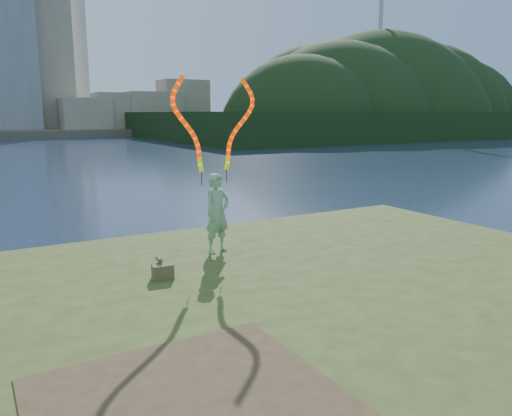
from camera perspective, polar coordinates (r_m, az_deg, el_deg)
ground at (r=9.50m, az=-2.40°, el=-13.15°), size 320.00×320.00×0.00m
grassy_knoll at (r=7.59m, az=6.01°, el=-16.85°), size 20.00×18.00×0.80m
dirt_patch at (r=5.73m, az=-7.45°, el=-21.42°), size 3.20×3.00×0.02m
wooded_hill at (r=92.91m, az=13.33°, el=8.24°), size 78.00×50.00×63.00m
woman_with_ribbons at (r=10.96m, az=-4.54°, el=2.06°), size 2.05×0.67×4.13m
canvas_bag at (r=9.56m, az=-10.64°, el=-7.05°), size 0.42×0.47×0.37m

